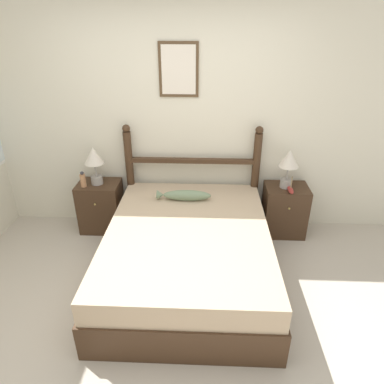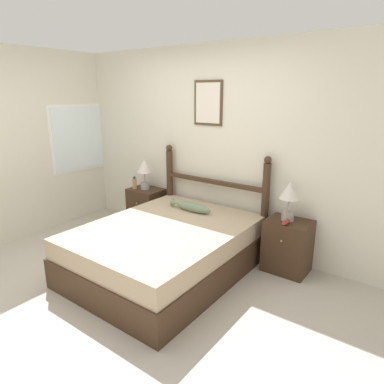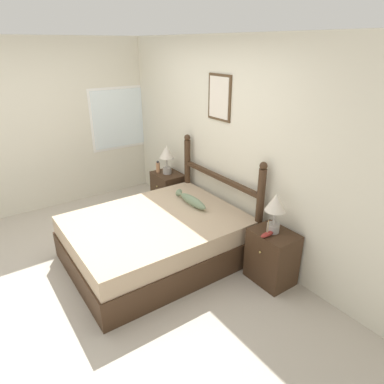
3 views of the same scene
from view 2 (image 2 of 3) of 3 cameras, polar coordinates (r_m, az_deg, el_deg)
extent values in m
plane|color=#B7AD9E|center=(3.75, -13.26, -15.83)|extent=(16.00, 16.00, 0.00)
cube|color=beige|center=(4.53, 2.56, 7.50)|extent=(6.40, 0.06, 2.55)
cube|color=#4C3823|center=(4.43, 2.72, 14.60)|extent=(0.42, 0.02, 0.55)
cube|color=silver|center=(4.42, 2.63, 14.59)|extent=(0.36, 0.01, 0.49)
cube|color=white|center=(5.67, -18.34, 8.50)|extent=(0.01, 0.98, 1.03)
cube|color=white|center=(5.66, -18.30, 8.49)|extent=(0.01, 0.90, 0.95)
cube|color=#3D2819|center=(3.95, -4.39, -10.90)|extent=(1.56, 2.01, 0.33)
cube|color=tan|center=(3.83, -4.48, -7.24)|extent=(1.52, 1.97, 0.22)
cylinder|color=#3D2819|center=(4.92, -3.69, 0.05)|extent=(0.09, 0.09, 1.19)
sphere|color=#3D2819|center=(4.78, -3.83, 7.34)|extent=(0.09, 0.09, 0.09)
cylinder|color=#3D2819|center=(4.17, 12.00, -3.31)|extent=(0.09, 0.09, 1.19)
sphere|color=#3D2819|center=(4.00, 12.53, 5.25)|extent=(0.09, 0.09, 0.09)
cube|color=#3D2819|center=(4.42, 3.55, 1.72)|extent=(1.47, 0.06, 0.05)
cube|color=#3D2819|center=(5.14, -7.60, -2.73)|extent=(0.48, 0.37, 0.60)
sphere|color=tan|center=(4.97, -9.23, -1.87)|extent=(0.02, 0.02, 0.02)
cube|color=#3D2819|center=(4.04, 15.61, -8.66)|extent=(0.48, 0.37, 0.60)
sphere|color=tan|center=(3.82, 14.67, -7.91)|extent=(0.02, 0.02, 0.02)
cylinder|color=gray|center=(5.04, -7.82, 1.04)|extent=(0.13, 0.13, 0.10)
cylinder|color=gray|center=(5.01, -7.87, 2.43)|extent=(0.02, 0.02, 0.16)
cone|color=beige|center=(4.97, -7.95, 4.36)|extent=(0.22, 0.22, 0.19)
cylinder|color=gray|center=(3.92, 15.65, -3.93)|extent=(0.13, 0.13, 0.10)
cylinder|color=gray|center=(3.88, 15.79, -2.17)|extent=(0.02, 0.02, 0.16)
cone|color=beige|center=(3.83, 15.98, 0.28)|extent=(0.22, 0.22, 0.19)
cylinder|color=tan|center=(5.07, -9.55, 1.36)|extent=(0.06, 0.06, 0.15)
sphere|color=#333338|center=(5.04, -9.60, 2.37)|extent=(0.04, 0.04, 0.04)
ellipsoid|color=maroon|center=(3.81, 15.39, -4.87)|extent=(0.06, 0.18, 0.05)
cylinder|color=#997F56|center=(3.78, 15.50, -3.57)|extent=(0.01, 0.01, 0.14)
ellipsoid|color=gray|center=(4.21, 0.14, -2.53)|extent=(0.52, 0.11, 0.12)
cone|color=gray|center=(4.38, -2.92, -1.80)|extent=(0.07, 0.11, 0.11)
camera|label=1|loc=(2.19, -58.37, 18.18)|focal=32.00mm
camera|label=3|loc=(1.36, 84.48, 23.36)|focal=32.00mm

